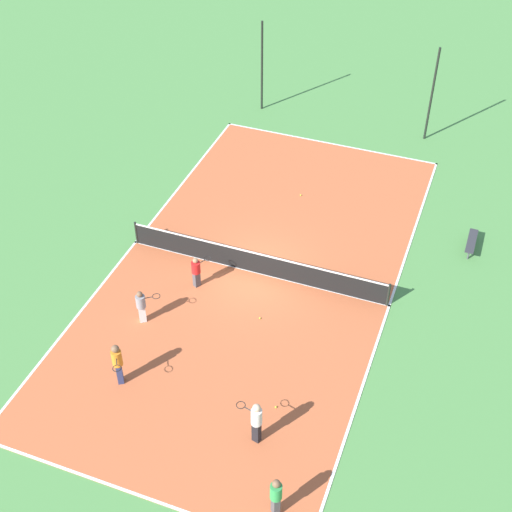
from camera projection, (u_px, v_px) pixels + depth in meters
ground_plane at (256, 273)px, 29.30m from camera, size 80.00×80.00×0.00m
court_surface at (256, 272)px, 29.30m from camera, size 11.23×21.59×0.02m
tennis_net at (256, 262)px, 28.93m from camera, size 11.03×0.10×1.10m
bench at (471, 242)px, 30.22m from camera, size 0.36×1.69×0.45m
player_far_green at (276, 495)px, 20.54m from camera, size 0.51×0.51×1.65m
player_baseline_gray at (141, 305)px, 26.63m from camera, size 0.95×0.81×1.50m
player_center_orange at (117, 362)px, 24.22m from camera, size 0.77×0.97×1.83m
player_near_white at (256, 420)px, 22.42m from camera, size 0.98×0.54×1.79m
player_coach_red at (196, 270)px, 28.17m from camera, size 0.73×0.98×1.42m
tennis_ball_right_alley at (260, 318)px, 27.23m from camera, size 0.07×0.07×0.07m
tennis_ball_far_baseline at (276, 407)px, 24.04m from camera, size 0.07×0.07×0.07m
tennis_ball_midcourt at (301, 195)px, 33.35m from camera, size 0.07×0.07×0.07m
fence_post_back_left at (262, 67)px, 38.13m from camera, size 0.12×0.12×5.01m
fence_post_back_right at (432, 95)px, 35.70m from camera, size 0.12×0.12×5.01m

